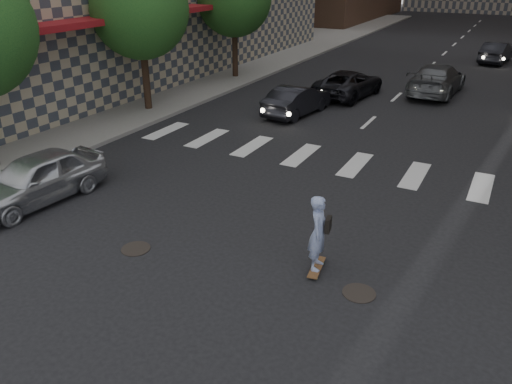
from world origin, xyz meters
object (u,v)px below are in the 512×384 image
silver_sedan (36,178)px  traffic_car_e (496,52)px  tree_b (142,4)px  traffic_car_a (297,100)px  traffic_car_b (437,79)px  skateboarder (319,233)px  traffic_car_c (349,84)px

silver_sedan → traffic_car_e: (9.83, 29.62, -0.02)m
tree_b → traffic_car_a: bearing=22.4°
tree_b → traffic_car_b: bearing=40.4°
skateboarder → traffic_car_c: 16.24m
tree_b → traffic_car_c: (7.21, 6.86, -3.99)m
traffic_car_c → traffic_car_e: size_ratio=1.13×
traffic_car_a → traffic_car_b: size_ratio=0.75×
traffic_car_b → traffic_car_c: (-3.86, -2.56, -0.12)m
traffic_car_b → traffic_car_c: traffic_car_b is taller
tree_b → traffic_car_c: tree_b is taller
tree_b → traffic_car_a: (6.21, 2.56, -3.99)m
silver_sedan → traffic_car_c: bearing=81.6°
silver_sedan → tree_b: bearing=115.0°
traffic_car_b → traffic_car_e: size_ratio=1.27×
silver_sedan → traffic_car_e: silver_sedan is taller
traffic_car_c → traffic_car_e: 14.83m
silver_sedan → traffic_car_c: (3.96, 16.00, -0.05)m
traffic_car_c → traffic_car_e: bearing=-106.2°
skateboarder → silver_sedan: (-8.41, -0.39, -0.26)m
tree_b → traffic_car_a: 7.81m
traffic_car_b → skateboarder: bearing=95.1°
traffic_car_c → silver_sedan: bearing=83.2°
tree_b → traffic_car_c: bearing=43.6°
traffic_car_e → tree_b: bearing=64.8°
skateboarder → traffic_car_b: bearing=83.3°
skateboarder → silver_sedan: 8.42m
silver_sedan → traffic_car_b: size_ratio=0.78×
traffic_car_a → traffic_car_c: (1.00, 4.30, 0.00)m
skateboarder → traffic_car_c: (-4.45, 15.61, -0.31)m
traffic_car_a → traffic_car_c: 4.42m
tree_b → skateboarder: size_ratio=3.59×
traffic_car_a → tree_b: bearing=30.0°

